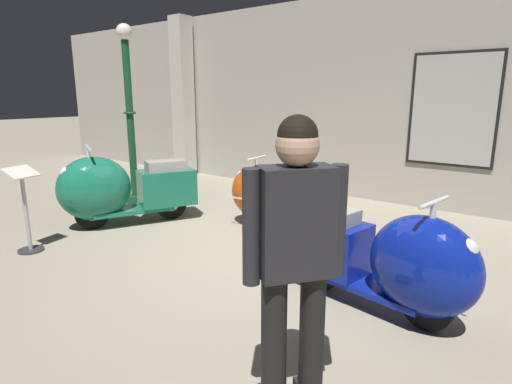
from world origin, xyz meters
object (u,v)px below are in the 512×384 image
Objects in this scene: scooter_2 at (391,260)px; scooter_0 at (118,189)px; scooter_1 at (275,197)px; info_stanchion at (27,217)px; lamppost at (130,120)px; visitor_0 at (295,250)px.

scooter_0 is at bearing -172.49° from scooter_2.
scooter_0 is 1.17× the size of scooter_1.
scooter_2 reaches higher than info_stanchion.
lamppost reaches higher than scooter_2.
visitor_0 reaches higher than scooter_0.
scooter_0 reaches higher than scooter_2.
scooter_0 is 1.09× the size of scooter_2.
scooter_2 reaches higher than scooter_1.
scooter_0 is 4.05m from visitor_0.
lamppost is 4.97m from visitor_0.
info_stanchion is at bearing -70.74° from lamppost.
info_stanchion is (-3.77, -1.11, -0.06)m from scooter_2.
info_stanchion is (-1.76, -2.39, -0.03)m from scooter_1.
scooter_0 is 0.67× the size of lamppost.
scooter_1 is 0.57× the size of lamppost.
scooter_0 reaches higher than info_stanchion.
info_stanchion is at bearing 27.20° from scooter_0.
visitor_0 is (1.96, -2.66, 0.53)m from scooter_1.
lamppost reaches higher than info_stanchion.
scooter_1 is at bearing 9.25° from lamppost.
scooter_1 is at bearing 53.64° from info_stanchion.
scooter_2 is at bearing -53.94° from visitor_0.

